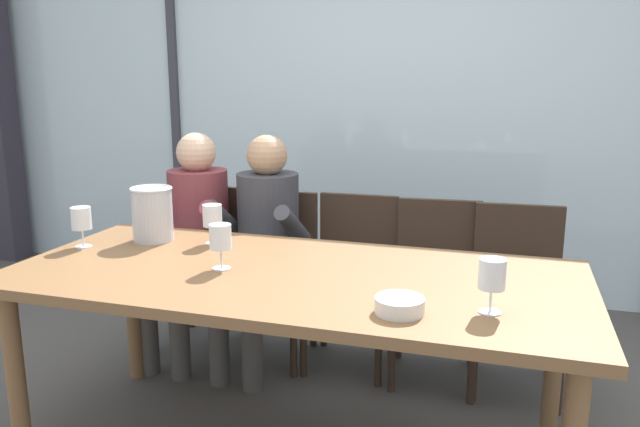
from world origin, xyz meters
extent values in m
plane|color=#4C4742|center=(0.00, 1.00, 0.00)|extent=(14.00, 14.00, 0.00)
cube|color=silver|center=(0.00, 2.09, 1.30)|extent=(7.35, 0.03, 2.60)
cube|color=#38383D|center=(-1.65, 2.07, 1.30)|extent=(0.06, 0.06, 2.60)
cube|color=#568942|center=(0.00, 5.09, 1.08)|extent=(13.35, 2.40, 2.16)
cube|color=brown|center=(0.00, 0.00, 0.74)|extent=(2.15, 0.97, 0.04)
cylinder|color=brown|center=(-0.98, -0.38, 0.36)|extent=(0.07, 0.07, 0.72)
cylinder|color=brown|center=(-0.98, 0.38, 0.36)|extent=(0.07, 0.07, 0.72)
cylinder|color=brown|center=(0.98, 0.38, 0.36)|extent=(0.07, 0.07, 0.72)
cube|color=#332319|center=(-0.84, 0.83, 0.44)|extent=(0.46, 0.46, 0.03)
cube|color=#332319|center=(-0.83, 1.03, 0.66)|extent=(0.42, 0.06, 0.42)
cylinder|color=#332319|center=(-1.04, 0.65, 0.21)|extent=(0.04, 0.04, 0.43)
cylinder|color=#332319|center=(-0.66, 0.63, 0.21)|extent=(0.04, 0.04, 0.43)
cylinder|color=#332319|center=(-1.02, 1.03, 0.21)|extent=(0.04, 0.04, 0.43)
cylinder|color=#332319|center=(-0.64, 1.01, 0.21)|extent=(0.04, 0.04, 0.43)
cube|color=#332319|center=(-0.42, 0.79, 0.44)|extent=(0.46, 0.46, 0.03)
cube|color=#332319|center=(-0.43, 0.99, 0.66)|extent=(0.42, 0.06, 0.42)
cylinder|color=#332319|center=(-0.60, 0.59, 0.21)|extent=(0.04, 0.04, 0.43)
cylinder|color=#332319|center=(-0.22, 0.61, 0.21)|extent=(0.04, 0.04, 0.43)
cylinder|color=#332319|center=(-0.62, 0.97, 0.21)|extent=(0.04, 0.04, 0.43)
cylinder|color=#332319|center=(-0.24, 0.99, 0.21)|extent=(0.04, 0.04, 0.43)
cube|color=#332319|center=(0.01, 0.82, 0.44)|extent=(0.45, 0.45, 0.03)
cube|color=#332319|center=(0.01, 1.02, 0.66)|extent=(0.42, 0.05, 0.42)
cylinder|color=#332319|center=(-0.17, 0.63, 0.21)|extent=(0.04, 0.04, 0.43)
cylinder|color=#332319|center=(0.21, 0.64, 0.21)|extent=(0.04, 0.04, 0.43)
cylinder|color=#332319|center=(-0.18, 1.01, 0.21)|extent=(0.04, 0.04, 0.43)
cylinder|color=#332319|center=(0.20, 1.02, 0.21)|extent=(0.04, 0.04, 0.43)
cube|color=#332319|center=(0.45, 0.81, 0.44)|extent=(0.48, 0.48, 0.03)
cube|color=#332319|center=(0.43, 1.01, 0.66)|extent=(0.42, 0.07, 0.42)
cylinder|color=#332319|center=(0.28, 0.61, 0.21)|extent=(0.04, 0.04, 0.43)
cylinder|color=#332319|center=(0.66, 0.64, 0.21)|extent=(0.04, 0.04, 0.43)
cylinder|color=#332319|center=(0.24, 0.99, 0.21)|extent=(0.04, 0.04, 0.43)
cylinder|color=#332319|center=(0.62, 1.02, 0.21)|extent=(0.04, 0.04, 0.43)
cube|color=#332319|center=(0.83, 0.80, 0.44)|extent=(0.46, 0.46, 0.03)
cube|color=#332319|center=(0.82, 1.00, 0.66)|extent=(0.42, 0.06, 0.42)
cylinder|color=#332319|center=(0.65, 0.60, 0.21)|extent=(0.04, 0.04, 0.43)
cylinder|color=#332319|center=(1.03, 0.62, 0.21)|extent=(0.04, 0.04, 0.43)
cylinder|color=#332319|center=(0.63, 0.98, 0.21)|extent=(0.04, 0.04, 0.43)
cylinder|color=#332319|center=(1.01, 1.00, 0.21)|extent=(0.04, 0.04, 0.43)
cylinder|color=brown|center=(-0.83, 0.83, 0.73)|extent=(0.33, 0.33, 0.52)
sphere|color=#DBAD89|center=(-0.83, 0.83, 1.08)|extent=(0.21, 0.21, 0.21)
cube|color=#47423D|center=(-0.93, 0.63, 0.47)|extent=(0.14, 0.40, 0.13)
cube|color=#47423D|center=(-0.75, 0.63, 0.47)|extent=(0.14, 0.40, 0.13)
cylinder|color=#47423D|center=(-0.93, 0.43, 0.23)|extent=(0.10, 0.10, 0.45)
cylinder|color=#47423D|center=(-0.75, 0.43, 0.23)|extent=(0.10, 0.10, 0.45)
cylinder|color=brown|center=(-1.03, 0.72, 0.76)|extent=(0.09, 0.33, 0.26)
cylinder|color=brown|center=(-0.65, 0.71, 0.76)|extent=(0.09, 0.33, 0.26)
cylinder|color=#38383D|center=(-0.43, 0.83, 0.73)|extent=(0.34, 0.34, 0.52)
sphere|color=tan|center=(-0.43, 0.83, 1.08)|extent=(0.21, 0.21, 0.21)
cube|color=#47423D|center=(-0.53, 0.64, 0.47)|extent=(0.15, 0.41, 0.13)
cube|color=#47423D|center=(-0.35, 0.63, 0.47)|extent=(0.15, 0.41, 0.13)
cylinder|color=#47423D|center=(-0.54, 0.44, 0.23)|extent=(0.10, 0.10, 0.45)
cylinder|color=#47423D|center=(-0.36, 0.43, 0.23)|extent=(0.10, 0.10, 0.45)
cylinder|color=#38383D|center=(-0.63, 0.72, 0.76)|extent=(0.10, 0.33, 0.26)
cylinder|color=#38383D|center=(-0.25, 0.70, 0.76)|extent=(0.10, 0.33, 0.26)
cylinder|color=#B7B7BC|center=(-0.75, 0.25, 0.88)|extent=(0.18, 0.18, 0.23)
torus|color=silver|center=(-0.75, 0.25, 1.00)|extent=(0.19, 0.19, 0.01)
cylinder|color=silver|center=(0.46, -0.29, 0.79)|extent=(0.16, 0.16, 0.05)
cylinder|color=silver|center=(-0.47, 0.28, 0.76)|extent=(0.07, 0.07, 0.00)
cylinder|color=silver|center=(-0.47, 0.28, 0.80)|extent=(0.01, 0.01, 0.07)
cylinder|color=silver|center=(-0.47, 0.28, 0.89)|extent=(0.08, 0.08, 0.09)
cylinder|color=maroon|center=(-0.47, 0.28, 0.86)|extent=(0.07, 0.07, 0.04)
cylinder|color=silver|center=(-0.27, -0.04, 0.76)|extent=(0.07, 0.07, 0.00)
cylinder|color=silver|center=(-0.27, -0.04, 0.80)|extent=(0.01, 0.01, 0.07)
cylinder|color=silver|center=(-0.27, -0.04, 0.89)|extent=(0.08, 0.08, 0.09)
cylinder|color=maroon|center=(-0.27, -0.04, 0.86)|extent=(0.07, 0.07, 0.04)
cylinder|color=silver|center=(-0.98, 0.06, 0.76)|extent=(0.07, 0.07, 0.00)
cylinder|color=silver|center=(-0.98, 0.06, 0.80)|extent=(0.01, 0.01, 0.07)
cylinder|color=silver|center=(-0.98, 0.06, 0.89)|extent=(0.08, 0.08, 0.09)
cylinder|color=#560C1E|center=(-0.98, 0.06, 0.86)|extent=(0.07, 0.07, 0.04)
cylinder|color=silver|center=(0.72, -0.21, 0.76)|extent=(0.07, 0.07, 0.00)
cylinder|color=silver|center=(0.72, -0.21, 0.80)|extent=(0.01, 0.01, 0.07)
cylinder|color=silver|center=(0.72, -0.21, 0.89)|extent=(0.08, 0.08, 0.09)
cylinder|color=maroon|center=(0.72, -0.21, 0.86)|extent=(0.07, 0.07, 0.04)
camera|label=1|loc=(0.75, -2.10, 1.48)|focal=34.83mm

